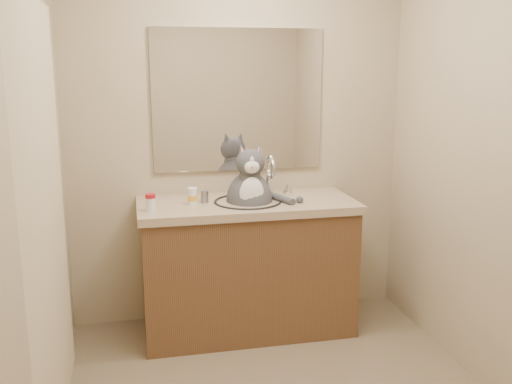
# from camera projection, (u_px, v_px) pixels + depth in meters

# --- Properties ---
(room) EXTENTS (2.22, 2.52, 2.42)m
(room) POSITION_uv_depth(u_px,v_px,m) (290.00, 174.00, 2.52)
(room) COLOR #7F6C57
(room) RESTS_ON ground
(vanity) EXTENTS (1.34, 0.59, 1.12)m
(vanity) POSITION_uv_depth(u_px,v_px,m) (247.00, 264.00, 3.60)
(vanity) COLOR brown
(vanity) RESTS_ON ground
(mirror) EXTENTS (1.10, 0.02, 0.90)m
(mirror) POSITION_uv_depth(u_px,v_px,m) (238.00, 100.00, 3.64)
(mirror) COLOR white
(mirror) RESTS_ON room
(shower_curtain) EXTENTS (0.02, 1.30, 1.93)m
(shower_curtain) POSITION_uv_depth(u_px,v_px,m) (47.00, 218.00, 2.43)
(shower_curtain) COLOR beige
(shower_curtain) RESTS_ON ground
(cat) EXTENTS (0.41, 0.35, 0.57)m
(cat) POSITION_uv_depth(u_px,v_px,m) (250.00, 197.00, 3.51)
(cat) COLOR #4A4A4F
(cat) RESTS_ON vanity
(pill_bottle_redcap) EXTENTS (0.06, 0.06, 0.10)m
(pill_bottle_redcap) POSITION_uv_depth(u_px,v_px,m) (151.00, 203.00, 3.26)
(pill_bottle_redcap) COLOR white
(pill_bottle_redcap) RESTS_ON vanity
(pill_bottle_orange) EXTENTS (0.06, 0.06, 0.10)m
(pill_bottle_orange) POSITION_uv_depth(u_px,v_px,m) (192.00, 197.00, 3.42)
(pill_bottle_orange) COLOR white
(pill_bottle_orange) RESTS_ON vanity
(grey_canister) EXTENTS (0.05, 0.05, 0.07)m
(grey_canister) POSITION_uv_depth(u_px,v_px,m) (205.00, 197.00, 3.47)
(grey_canister) COLOR gray
(grey_canister) RESTS_ON vanity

